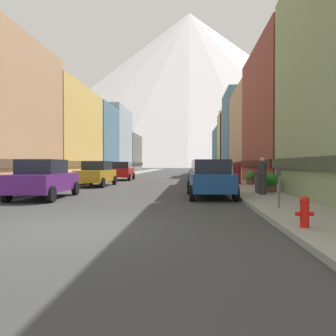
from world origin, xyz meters
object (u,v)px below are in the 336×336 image
Objects in this scene: pedestrian_0 at (235,173)px; pedestrian_1 at (262,177)px; car_right_0 at (210,178)px; potted_plant_0 at (272,182)px; trash_bin_right at (261,183)px; car_right_1 at (203,173)px; car_left_1 at (96,173)px; fire_hydrant_near at (305,211)px; parking_meter_near at (279,181)px; car_left_0 at (44,179)px; pedestrian_2 at (238,173)px; streetlamp_right at (221,135)px; car_left_2 at (122,171)px; potted_plant_1 at (250,178)px; car_right_2 at (200,171)px.

pedestrian_1 is (-0.00, -9.40, 0.03)m from pedestrian_0.
car_right_0 reaches higher than potted_plant_0.
trash_bin_right is 8.57m from pedestrian_0.
potted_plant_0 is (0.65, 0.52, 0.02)m from trash_bin_right.
car_right_0 is at bearing -154.43° from potted_plant_0.
pedestrian_0 reaches higher than car_right_1.
car_left_1 is 4.63× the size of potted_plant_0.
car_right_1 is at bearing 95.77° from fire_hydrant_near.
parking_meter_near is (9.55, -12.05, 0.11)m from car_left_1.
potted_plant_0 is at bearing 13.05° from car_left_0.
streetlamp_right is (-0.90, 3.80, 3.03)m from pedestrian_2.
car_right_0 is 8.45m from pedestrian_2.
car_left_2 is 2.58× the size of pedestrian_2.
car_left_1 is at bearing 90.02° from car_left_0.
potted_plant_1 is (1.25, 12.22, -0.38)m from parking_meter_near.
pedestrian_2 is 0.30× the size of streetlamp_right.
car_right_1 is 2.75m from pedestrian_0.
pedestrian_0 reaches higher than car_left_0.
car_left_2 is 7.67m from car_right_2.
car_left_1 reaches higher than fire_hydrant_near.
car_right_1 and car_right_2 have the same top height.
car_right_1 is 1.01× the size of car_right_2.
car_right_0 is 17.19m from car_right_2.
parking_meter_near is 12.73m from pedestrian_2.
potted_plant_1 is 0.52× the size of pedestrian_1.
pedestrian_0 is at bearing 87.98° from parking_meter_near.
pedestrian_0 reaches higher than parking_meter_near.
potted_plant_1 is (10.80, -8.58, -0.27)m from car_left_2.
fire_hydrant_near is 3.39m from parking_meter_near.
trash_bin_right is at bearing -56.18° from car_left_2.
parking_meter_near is (1.95, -4.63, 0.11)m from car_right_0.
streetlamp_right reaches higher than potted_plant_1.
car_left_2 is at bearing 146.77° from pedestrian_0.
car_left_0 is 1.00× the size of car_right_1.
car_left_2 is at bearing 90.00° from car_left_0.
car_left_1 reaches higher than trash_bin_right.
fire_hydrant_near is at bearing -92.61° from pedestrian_0.
pedestrian_1 is at bearing 4.10° from car_right_0.
streetlamp_right reaches higher than car_left_2.
streetlamp_right is (1.55, 11.88, 3.09)m from car_right_0.
car_left_0 is at bearing -166.95° from potted_plant_0.
streetlamp_right is at bearing 103.33° from pedestrian_2.
potted_plant_0 is at bearing -84.68° from pedestrian_0.
car_left_2 and car_right_2 have the same top height.
streetlamp_right is at bearing 66.44° from car_right_1.
car_right_2 is 3.33× the size of parking_meter_near.
streetlamp_right is (-0.90, 11.71, 3.03)m from pedestrian_1.
pedestrian_1 is at bearing -95.78° from potted_plant_1.
potted_plant_0 is 0.55× the size of pedestrian_2.
car_right_1 reaches higher than fire_hydrant_near.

